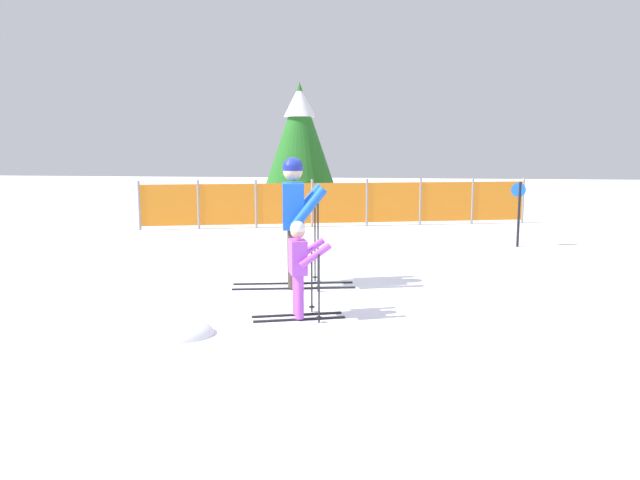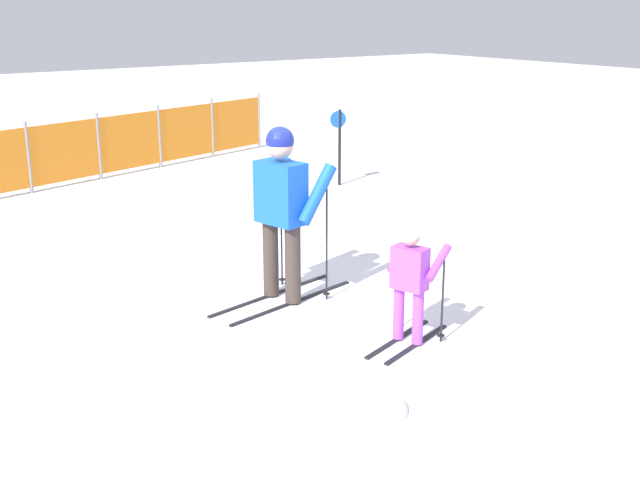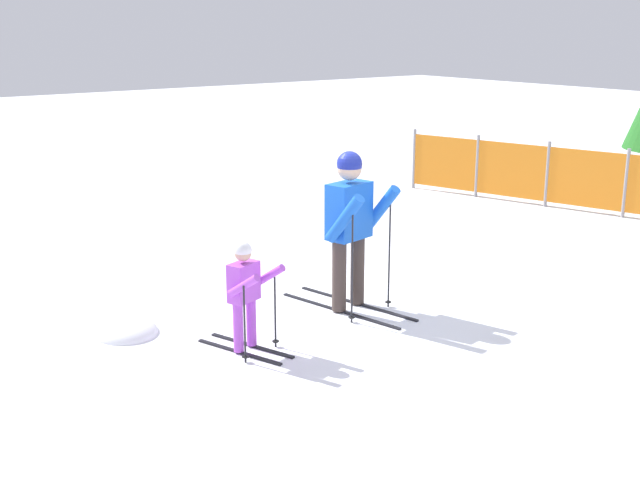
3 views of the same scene
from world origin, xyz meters
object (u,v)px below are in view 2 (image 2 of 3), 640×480
at_px(safety_fence, 65,152).
at_px(skier_child, 411,274).
at_px(trail_marker, 339,138).
at_px(skier_adult, 282,199).

bearing_deg(safety_fence, skier_child, -87.56).
relative_size(skier_child, trail_marker, 0.88).
height_order(skier_child, trail_marker, trail_marker).
bearing_deg(skier_child, safety_fence, 74.45).
height_order(skier_adult, skier_child, skier_adult).
height_order(safety_fence, trail_marker, trail_marker).
bearing_deg(trail_marker, safety_fence, 145.15).
distance_m(skier_child, safety_fence, 8.28).
relative_size(safety_fence, trail_marker, 7.23).
xyz_separation_m(safety_fence, trail_marker, (3.79, -2.64, 0.21)).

